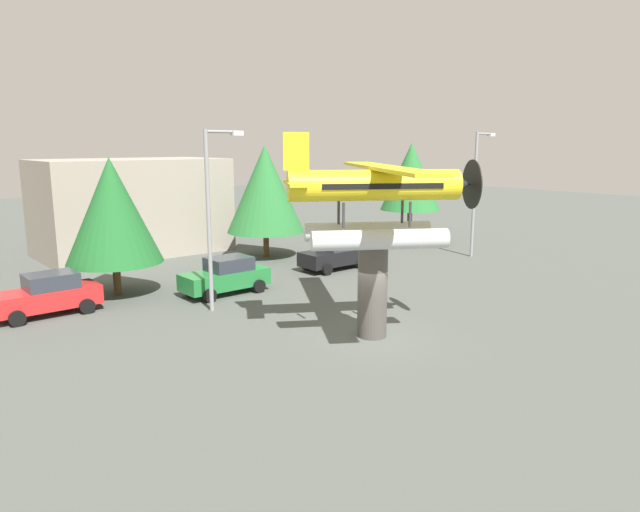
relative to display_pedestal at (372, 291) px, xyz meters
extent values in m
plane|color=#4C514C|center=(0.00, 0.00, -1.74)|extent=(140.00, 140.00, 0.00)
cylinder|color=#4C4742|center=(0.00, 0.00, 0.00)|extent=(1.10, 1.10, 3.48)
cylinder|color=silver|center=(-0.53, -0.85, 2.09)|extent=(4.44, 3.15, 0.70)
cylinder|color=#333338|center=(0.75, -1.06, 2.89)|extent=(0.14, 0.14, 0.90)
cylinder|color=#333338|center=(-1.28, 0.21, 2.89)|extent=(0.14, 0.14, 0.90)
cylinder|color=silver|center=(0.53, 0.85, 2.09)|extent=(4.44, 3.15, 0.70)
cylinder|color=#333338|center=(1.28, -0.21, 2.89)|extent=(0.14, 0.14, 0.90)
cylinder|color=#333338|center=(-0.75, 1.06, 2.89)|extent=(0.14, 0.14, 0.90)
cylinder|color=yellow|center=(0.00, 0.00, 3.89)|extent=(5.84, 4.23, 1.10)
cube|color=black|center=(0.17, -0.11, 3.89)|extent=(4.28, 3.27, 0.20)
cone|color=#262628|center=(2.75, -1.73, 3.89)|extent=(1.06, 1.12, 0.88)
cylinder|color=black|center=(3.09, -1.94, 3.89)|extent=(0.99, 1.55, 1.80)
cube|color=yellow|center=(0.34, -0.21, 4.50)|extent=(6.46, 9.39, 0.12)
cube|color=yellow|center=(-2.37, 1.49, 3.99)|extent=(2.08, 2.74, 0.10)
cube|color=yellow|center=(-2.37, 1.49, 5.09)|extent=(0.83, 0.58, 1.30)
cube|color=red|center=(-8.51, 10.74, -1.02)|extent=(4.20, 1.70, 0.80)
cube|color=#2D333D|center=(-8.26, 10.74, -0.30)|extent=(2.00, 1.56, 0.64)
cylinder|color=black|center=(-9.86, 11.64, -1.42)|extent=(0.64, 0.22, 0.64)
cylinder|color=black|center=(-9.86, 9.84, -1.42)|extent=(0.64, 0.22, 0.64)
cylinder|color=black|center=(-7.16, 11.64, -1.42)|extent=(0.64, 0.22, 0.64)
cylinder|color=black|center=(-7.16, 9.84, -1.42)|extent=(0.64, 0.22, 0.64)
cube|color=#237A38|center=(-0.95, 8.93, -1.02)|extent=(4.20, 1.70, 0.80)
cube|color=#2D333D|center=(-0.70, 8.93, -0.30)|extent=(2.00, 1.56, 0.64)
cylinder|color=black|center=(-2.30, 9.83, -1.42)|extent=(0.64, 0.22, 0.64)
cylinder|color=black|center=(-2.30, 8.03, -1.42)|extent=(0.64, 0.22, 0.64)
cylinder|color=black|center=(0.40, 9.83, -1.42)|extent=(0.64, 0.22, 0.64)
cylinder|color=black|center=(0.40, 8.03, -1.42)|extent=(0.64, 0.22, 0.64)
cube|color=black|center=(6.72, 9.63, -1.02)|extent=(4.20, 1.70, 0.80)
cube|color=#2D333D|center=(6.97, 9.63, -0.30)|extent=(2.00, 1.56, 0.64)
cylinder|color=black|center=(5.37, 10.53, -1.42)|extent=(0.64, 0.22, 0.64)
cylinder|color=black|center=(5.37, 8.73, -1.42)|extent=(0.64, 0.22, 0.64)
cylinder|color=black|center=(8.07, 10.53, -1.42)|extent=(0.64, 0.22, 0.64)
cylinder|color=black|center=(8.07, 8.73, -1.42)|extent=(0.64, 0.22, 0.64)
cylinder|color=gray|center=(-2.89, 6.82, 2.10)|extent=(0.18, 0.18, 7.68)
cylinder|color=gray|center=(-2.09, 6.82, 5.84)|extent=(1.60, 0.12, 0.12)
cube|color=silver|center=(-1.39, 6.82, 5.79)|extent=(0.50, 0.28, 0.20)
cylinder|color=gray|center=(15.95, 6.82, 2.16)|extent=(0.18, 0.18, 7.80)
cylinder|color=gray|center=(16.75, 6.82, 5.97)|extent=(1.60, 0.12, 0.12)
cube|color=silver|center=(17.45, 6.82, 5.92)|extent=(0.50, 0.28, 0.20)
cube|color=#9E9384|center=(0.03, 22.00, 1.33)|extent=(11.49, 6.57, 6.13)
cylinder|color=brown|center=(-4.96, 12.11, -0.96)|extent=(0.36, 0.36, 1.56)
cone|color=#1E6028|center=(-4.96, 12.11, 2.29)|extent=(4.44, 4.44, 4.94)
cylinder|color=brown|center=(5.83, 15.17, -0.93)|extent=(0.36, 0.36, 1.62)
cone|color=#287033|center=(5.83, 15.17, 2.58)|extent=(4.86, 4.86, 5.40)
cylinder|color=brown|center=(17.28, 13.20, -0.56)|extent=(0.36, 0.36, 2.35)
cone|color=#287033|center=(17.28, 13.20, 3.02)|extent=(4.33, 4.33, 4.82)
camera|label=1|loc=(-14.76, -14.41, 5.34)|focal=32.20mm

